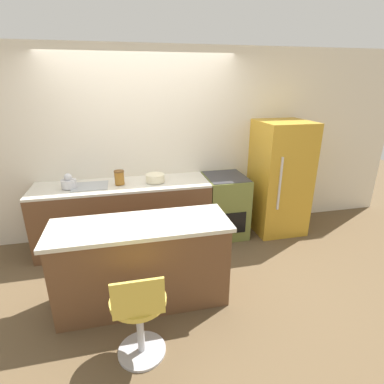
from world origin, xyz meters
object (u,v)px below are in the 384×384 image
object	(u,v)px
refrigerator	(279,178)
stool_chair	(139,316)
oven_range	(225,205)
kettle	(69,182)
mixing_bowl	(155,178)

from	to	relation	value
refrigerator	stool_chair	bearing A→B (deg)	-139.20
oven_range	refrigerator	distance (m)	0.90
refrigerator	kettle	xyz separation A→B (m)	(-2.90, 0.01, 0.14)
oven_range	stool_chair	xyz separation A→B (m)	(-1.36, -1.91, -0.03)
stool_chair	oven_range	bearing A→B (deg)	54.58
oven_range	kettle	size ratio (longest dim) A/B	4.73
stool_chair	kettle	world-z (taller)	kettle
refrigerator	kettle	distance (m)	2.90
refrigerator	oven_range	bearing A→B (deg)	177.78
stool_chair	mixing_bowl	size ratio (longest dim) A/B	3.47
stool_chair	mixing_bowl	distance (m)	1.99
stool_chair	kettle	size ratio (longest dim) A/B	4.57
mixing_bowl	oven_range	bearing A→B (deg)	1.19
refrigerator	mixing_bowl	size ratio (longest dim) A/B	6.62
kettle	mixing_bowl	size ratio (longest dim) A/B	0.76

